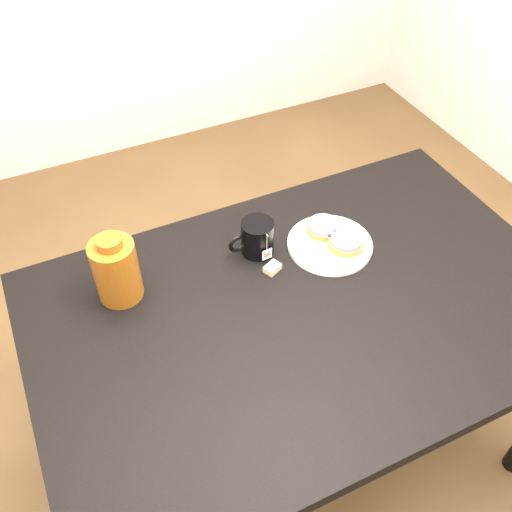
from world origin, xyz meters
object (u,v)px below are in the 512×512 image
object	(u,v)px
plate	(330,244)
bagel_back	(323,227)
table	(304,325)
bagel_package	(116,270)
bagel_front	(346,242)
teabag_pouch	(272,268)
mug	(257,237)

from	to	relation	value
plate	bagel_back	world-z (taller)	bagel_back
table	bagel_package	world-z (taller)	bagel_package
plate	bagel_front	distance (m)	0.05
bagel_back	bagel_front	world-z (taller)	same
plate	bagel_front	bearing A→B (deg)	-38.35
plate	teabag_pouch	xyz separation A→B (m)	(-0.19, -0.02, -0.00)
bagel_front	plate	bearing A→B (deg)	141.65
plate	mug	bearing A→B (deg)	159.86
bagel_back	teabag_pouch	bearing A→B (deg)	-160.90
table	plate	distance (m)	0.25
bagel_back	plate	bearing A→B (deg)	-98.64
bagel_front	bagel_back	bearing A→B (deg)	108.35
table	teabag_pouch	size ratio (longest dim) A/B	31.11
bagel_back	bagel_package	world-z (taller)	bagel_package
bagel_back	bagel_front	size ratio (longest dim) A/B	0.87
bagel_front	teabag_pouch	world-z (taller)	bagel_front
bagel_back	mug	size ratio (longest dim) A/B	0.90
teabag_pouch	bagel_back	bearing A→B (deg)	19.10
teabag_pouch	mug	bearing A→B (deg)	94.05
teabag_pouch	table	bearing A→B (deg)	-81.59
plate	bagel_package	xyz separation A→B (m)	(-0.59, 0.08, 0.08)
bagel_back	bagel_package	size ratio (longest dim) A/B	0.64
plate	bagel_front	size ratio (longest dim) A/B	1.65
mug	table	bearing A→B (deg)	-88.24
plate	bagel_package	bearing A→B (deg)	172.31
plate	teabag_pouch	world-z (taller)	same
plate	mug	size ratio (longest dim) A/B	1.72
bagel_back	mug	xyz separation A→B (m)	(-0.20, 0.02, 0.03)
bagel_front	bagel_package	bearing A→B (deg)	170.24
bagel_back	bagel_front	bearing A→B (deg)	-71.65
table	bagel_package	distance (m)	0.51
plate	teabag_pouch	size ratio (longest dim) A/B	5.38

